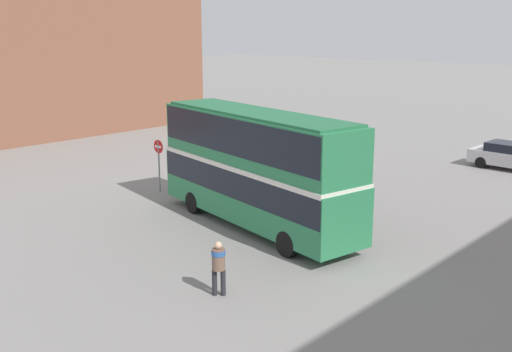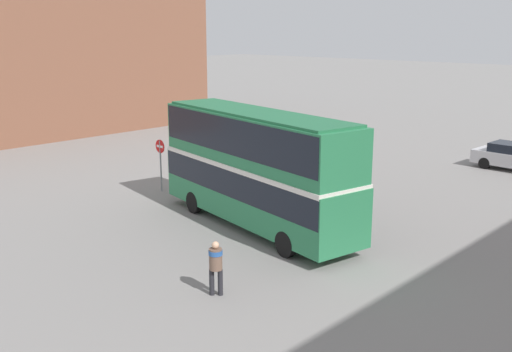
{
  "view_description": "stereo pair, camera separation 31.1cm",
  "coord_description": "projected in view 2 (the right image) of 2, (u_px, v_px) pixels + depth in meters",
  "views": [
    {
      "loc": [
        15.03,
        -17.49,
        7.99
      ],
      "look_at": [
        -0.91,
        -0.14,
        2.15
      ],
      "focal_mm": 42.0,
      "sensor_mm": 36.0,
      "label": 1
    },
    {
      "loc": [
        15.26,
        -17.28,
        7.99
      ],
      "look_at": [
        -0.91,
        -0.14,
        2.15
      ],
      "focal_mm": 42.0,
      "sensor_mm": 36.0,
      "label": 2
    }
  ],
  "objects": [
    {
      "name": "building_row_left",
      "position": [
        26.0,
        43.0,
        44.59
      ],
      "size": [
        8.8,
        28.82,
        13.76
      ],
      "color": "brown",
      "rests_on": "ground_plane"
    },
    {
      "name": "pedestrian_foreground",
      "position": [
        216.0,
        262.0,
        18.18
      ],
      "size": [
        0.6,
        0.6,
        1.74
      ],
      "rotation": [
        0.0,
        0.0,
        2.27
      ],
      "color": "#232328",
      "rests_on": "ground_plane"
    },
    {
      "name": "no_entry_sign",
      "position": [
        160.0,
        156.0,
        29.77
      ],
      "size": [
        0.67,
        0.08,
        2.63
      ],
      "color": "gray",
      "rests_on": "ground_plane"
    },
    {
      "name": "ground_plane",
      "position": [
        275.0,
        231.0,
        24.29
      ],
      "size": [
        240.0,
        240.0,
        0.0
      ],
      "primitive_type": "plane",
      "color": "gray"
    },
    {
      "name": "double_decker_bus",
      "position": [
        256.0,
        162.0,
        24.14
      ],
      "size": [
        10.8,
        4.41,
        4.79
      ],
      "rotation": [
        0.0,
        0.0,
        -0.19
      ],
      "color": "#287A4C",
      "rests_on": "ground_plane"
    }
  ]
}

